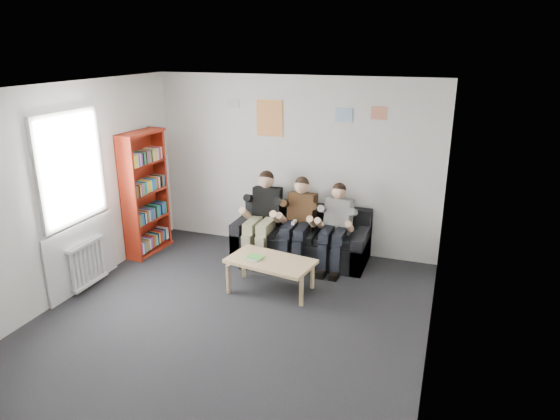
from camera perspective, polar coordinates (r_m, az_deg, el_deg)
name	(u,v)px	position (r m, az deg, el deg)	size (l,w,h in m)	color
room_shell	(225,215)	(5.51, -6.35, -0.57)	(5.00, 5.00, 5.00)	black
sofa	(301,240)	(7.65, 2.47, -3.41)	(2.01, 0.82, 0.78)	black
bookshelf	(146,193)	(7.91, -15.11, 1.84)	(0.29, 0.86, 1.90)	maroon
coffee_table	(271,264)	(6.58, -1.08, -6.13)	(1.12, 0.61, 0.45)	tan
game_cases	(254,258)	(6.59, -2.95, -5.46)	(0.22, 0.18, 0.03)	beige
person_left	(262,217)	(7.52, -2.02, -0.81)	(0.42, 0.91, 1.32)	black
person_middle	(298,222)	(7.35, 2.07, -1.42)	(0.40, 0.86, 1.28)	#4A2D18
person_right	(335,228)	(7.23, 6.33, -2.02)	(0.38, 0.82, 1.24)	white
radiator	(88,263)	(7.17, -21.13, -5.71)	(0.10, 0.64, 0.60)	white
window	(77,215)	(6.98, -22.23, -0.50)	(0.05, 1.30, 2.36)	white
poster_large	(270,118)	(7.73, -1.19, 10.45)	(0.42, 0.01, 0.55)	gold
poster_blue	(344,115)	(7.39, 7.32, 10.71)	(0.25, 0.01, 0.20)	#3E8BD4
poster_pink	(379,113)	(7.30, 11.24, 10.81)	(0.22, 0.01, 0.18)	#B63870
poster_sign	(233,103)	(7.93, -5.36, 12.05)	(0.20, 0.01, 0.14)	silver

